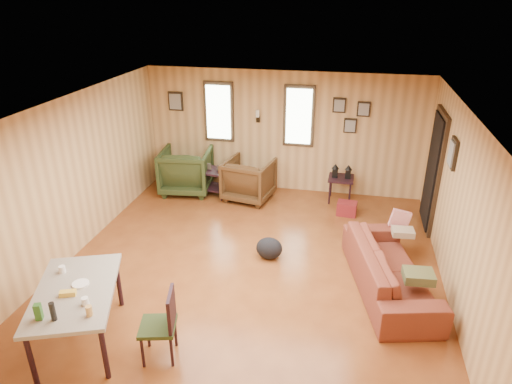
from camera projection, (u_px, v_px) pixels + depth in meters
room at (266, 187)px, 6.53m from camera, size 5.54×6.04×2.44m
sofa at (391, 262)px, 6.16m from camera, size 1.12×2.24×0.84m
recliner_brown at (249, 178)px, 8.83m from camera, size 1.00×0.95×0.89m
recliner_green at (186, 168)px, 9.14m from camera, size 1.06×1.01×0.99m
end_table at (215, 178)px, 9.01m from camera, size 0.58×0.54×0.66m
side_table at (341, 176)px, 8.71m from camera, size 0.48×0.48×0.76m
cooler at (347, 208)px, 8.32m from camera, size 0.37×0.28×0.25m
backpack at (269, 248)px, 6.96m from camera, size 0.41×0.31×0.35m
sofa_pillows at (409, 248)px, 6.34m from camera, size 0.51×1.62×0.33m
dining_table at (75, 295)px, 5.10m from camera, size 1.30×1.63×0.94m
dining_chair at (163, 322)px, 4.97m from camera, size 0.47×0.47×0.86m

